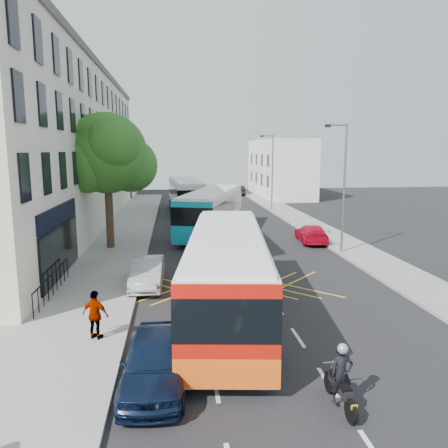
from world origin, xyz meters
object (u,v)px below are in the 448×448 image
object	(u,v)px
distant_car_grey	(211,193)
motorbike	(341,377)
lamp_far	(271,168)
red_hatchback	(311,233)
parked_car_silver	(148,273)
bus_near	(227,273)
parked_car_blue	(154,361)
pedestrian_far	(95,315)
street_tree	(107,154)
distant_car_dark	(239,190)
bus_mid	(212,211)
lamp_near	(343,182)
bus_far	(186,195)

from	to	relation	value
distant_car_grey	motorbike	bearing A→B (deg)	-89.29
lamp_far	red_hatchback	xyz separation A→B (m)	(-0.70, -16.31, -3.98)
parked_car_silver	red_hatchback	bearing A→B (deg)	40.90
bus_near	parked_car_blue	distance (m)	5.63
parked_car_silver	pedestrian_far	xyz separation A→B (m)	(-1.40, -6.17, 0.31)
street_tree	lamp_far	bearing A→B (deg)	49.19
lamp_far	motorbike	distance (m)	36.97
distant_car_dark	bus_mid	bearing A→B (deg)	79.67
lamp_far	distant_car_dark	distance (m)	17.93
street_tree	lamp_far	world-z (taller)	street_tree
parked_car_blue	distant_car_dark	distance (m)	53.07
distant_car_grey	lamp_far	bearing A→B (deg)	-66.98
street_tree	parked_car_silver	distance (m)	10.48
lamp_near	distant_car_dark	world-z (taller)	lamp_near
bus_near	distant_car_dark	xyz separation A→B (m)	(7.59, 47.21, -1.11)
lamp_far	bus_near	xyz separation A→B (m)	(-8.45, -29.74, -2.81)
motorbike	red_hatchback	size ratio (longest dim) A/B	0.45
lamp_near	bus_near	xyz separation A→B (m)	(-8.45, -9.74, -2.81)
pedestrian_far	parked_car_silver	bearing A→B (deg)	-78.11
lamp_near	distant_car_grey	distance (m)	34.31
bus_far	red_hatchback	size ratio (longest dim) A/B	2.82
lamp_far	pedestrian_far	xyz separation A→B (m)	(-13.20, -31.57, -3.61)
street_tree	pedestrian_far	bearing A→B (deg)	-84.07
bus_near	parked_car_blue	xyz separation A→B (m)	(-2.64, -4.86, -1.07)
parked_car_silver	distant_car_grey	world-z (taller)	distant_car_grey
street_tree	motorbike	world-z (taller)	street_tree
lamp_near	parked_car_silver	bearing A→B (deg)	-155.42
parked_car_blue	pedestrian_far	distance (m)	3.70
pedestrian_far	lamp_near	bearing A→B (deg)	-114.09
bus_far	motorbike	distance (m)	36.66
lamp_far	parked_car_silver	bearing A→B (deg)	-114.91
bus_far	lamp_far	bearing A→B (deg)	-5.99
lamp_near	motorbike	xyz separation A→B (m)	(-6.31, -16.22, -3.79)
lamp_near	distant_car_dark	distance (m)	37.68
red_hatchback	parked_car_blue	bearing A→B (deg)	65.69
bus_near	parked_car_blue	bearing A→B (deg)	-111.51
bus_mid	parked_car_blue	distance (m)	22.52
bus_mid	bus_far	xyz separation A→B (m)	(-1.64, 12.70, 0.00)
distant_car_dark	parked_car_silver	bearing A→B (deg)	77.94
motorbike	distant_car_grey	bearing A→B (deg)	87.24
bus_far	distant_car_grey	distance (m)	13.96
lamp_far	lamp_near	bearing A→B (deg)	-90.00
red_hatchback	distant_car_grey	bearing A→B (deg)	-75.98
bus_mid	parked_car_silver	world-z (taller)	bus_mid
bus_far	parked_car_silver	xyz separation A→B (m)	(-2.63, -25.71, -1.13)
lamp_near	distant_car_grey	world-z (taller)	lamp_near
distant_car_dark	lamp_far	bearing A→B (deg)	95.07
bus_mid	pedestrian_far	distance (m)	20.02
distant_car_grey	pedestrian_far	xyz separation A→B (m)	(-7.91, -45.24, 0.25)
street_tree	lamp_near	world-z (taller)	street_tree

